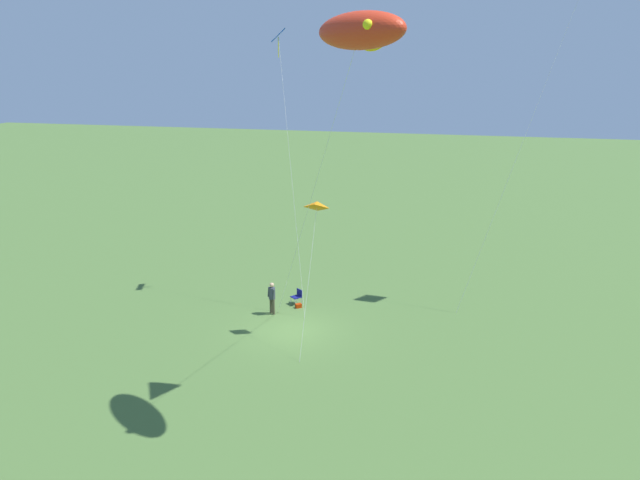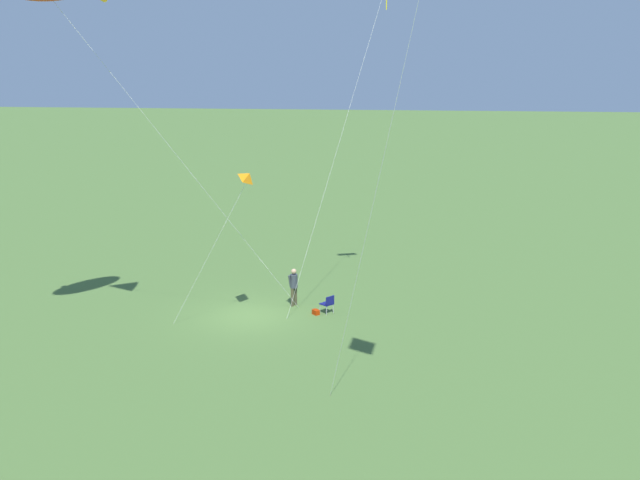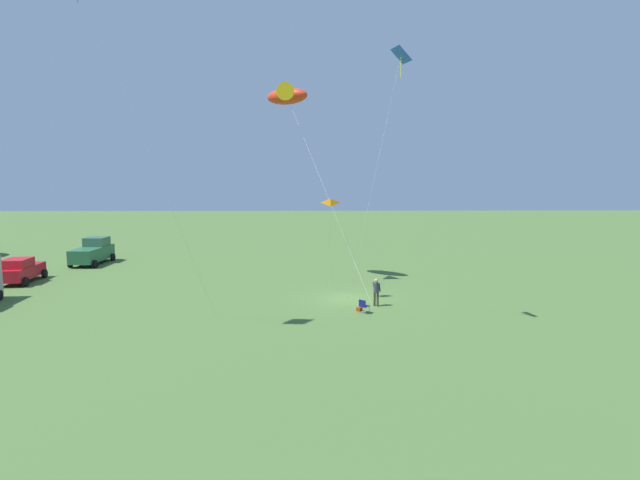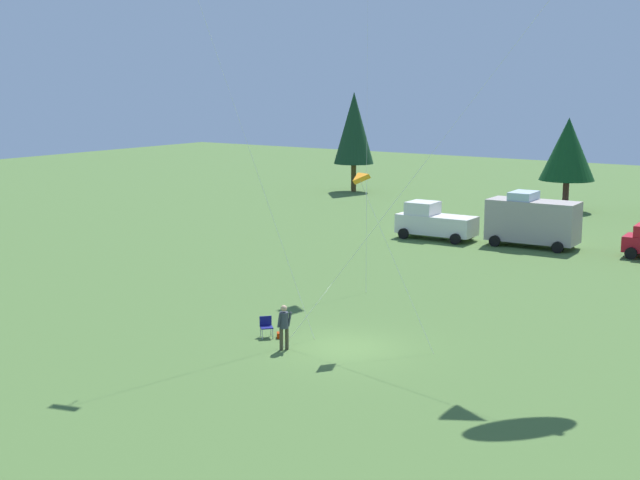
{
  "view_description": "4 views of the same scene",
  "coord_description": "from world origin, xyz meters",
  "px_view_note": "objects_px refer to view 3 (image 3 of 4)",
  "views": [
    {
      "loc": [
        27.34,
        7.66,
        13.28
      ],
      "look_at": [
        -3.02,
        0.74,
        3.87
      ],
      "focal_mm": 35.0,
      "sensor_mm": 36.0,
      "label": 1
    },
    {
      "loc": [
        -5.83,
        36.57,
        13.21
      ],
      "look_at": [
        -2.99,
        -1.56,
        3.1
      ],
      "focal_mm": 50.0,
      "sensor_mm": 36.0,
      "label": 2
    },
    {
      "loc": [
        -31.92,
        2.4,
        8.12
      ],
      "look_at": [
        0.15,
        1.88,
        3.89
      ],
      "focal_mm": 28.0,
      "sensor_mm": 36.0,
      "label": 3
    },
    {
      "loc": [
        17.79,
        -27.45,
        10.14
      ],
      "look_at": [
        -0.99,
        -0.37,
        4.14
      ],
      "focal_mm": 50.0,
      "sensor_mm": 36.0,
      "label": 4
    }
  ],
  "objects_px": {
    "person_kite_flyer": "(376,290)",
    "kite_diamond_blue": "(399,65)",
    "backpack_on_grass": "(359,309)",
    "car_red_sedan": "(20,270)",
    "folding_chair": "(363,305)",
    "kite_large_fish": "(287,95)",
    "kite_delta_orange": "(331,202)",
    "truck_green_flatbed": "(93,252)"
  },
  "relations": [
    {
      "from": "person_kite_flyer",
      "to": "kite_diamond_blue",
      "type": "height_order",
      "value": "kite_diamond_blue"
    },
    {
      "from": "person_kite_flyer",
      "to": "backpack_on_grass",
      "type": "height_order",
      "value": "person_kite_flyer"
    },
    {
      "from": "backpack_on_grass",
      "to": "person_kite_flyer",
      "type": "bearing_deg",
      "value": -46.39
    },
    {
      "from": "car_red_sedan",
      "to": "person_kite_flyer",
      "type": "bearing_deg",
      "value": 70.34
    },
    {
      "from": "folding_chair",
      "to": "kite_large_fish",
      "type": "distance_m",
      "value": 17.26
    },
    {
      "from": "person_kite_flyer",
      "to": "kite_delta_orange",
      "type": "bearing_deg",
      "value": 97.6
    },
    {
      "from": "kite_diamond_blue",
      "to": "car_red_sedan",
      "type": "bearing_deg",
      "value": 67.41
    },
    {
      "from": "truck_green_flatbed",
      "to": "kite_large_fish",
      "type": "relative_size",
      "value": 0.35
    },
    {
      "from": "truck_green_flatbed",
      "to": "kite_delta_orange",
      "type": "height_order",
      "value": "kite_delta_orange"
    },
    {
      "from": "kite_large_fish",
      "to": "car_red_sedan",
      "type": "bearing_deg",
      "value": 92.39
    },
    {
      "from": "kite_large_fish",
      "to": "kite_diamond_blue",
      "type": "relative_size",
      "value": 1.01
    },
    {
      "from": "kite_delta_orange",
      "to": "kite_diamond_blue",
      "type": "distance_m",
      "value": 9.56
    },
    {
      "from": "folding_chair",
      "to": "car_red_sedan",
      "type": "height_order",
      "value": "car_red_sedan"
    },
    {
      "from": "car_red_sedan",
      "to": "kite_large_fish",
      "type": "relative_size",
      "value": 0.3
    },
    {
      "from": "car_red_sedan",
      "to": "truck_green_flatbed",
      "type": "bearing_deg",
      "value": 162.05
    },
    {
      "from": "kite_diamond_blue",
      "to": "backpack_on_grass",
      "type": "bearing_deg",
      "value": 30.91
    },
    {
      "from": "backpack_on_grass",
      "to": "kite_diamond_blue",
      "type": "bearing_deg",
      "value": -149.09
    },
    {
      "from": "kite_diamond_blue",
      "to": "kite_delta_orange",
      "type": "bearing_deg",
      "value": 31.72
    },
    {
      "from": "person_kite_flyer",
      "to": "folding_chair",
      "type": "relative_size",
      "value": 2.12
    },
    {
      "from": "kite_large_fish",
      "to": "person_kite_flyer",
      "type": "bearing_deg",
      "value": -143.98
    },
    {
      "from": "person_kite_flyer",
      "to": "car_red_sedan",
      "type": "bearing_deg",
      "value": 110.17
    },
    {
      "from": "kite_large_fish",
      "to": "kite_diamond_blue",
      "type": "distance_m",
      "value": 13.44
    },
    {
      "from": "person_kite_flyer",
      "to": "folding_chair",
      "type": "distance_m",
      "value": 1.95
    },
    {
      "from": "folding_chair",
      "to": "person_kite_flyer",
      "type": "bearing_deg",
      "value": 11.52
    },
    {
      "from": "kite_diamond_blue",
      "to": "truck_green_flatbed",
      "type": "bearing_deg",
      "value": 52.16
    },
    {
      "from": "backpack_on_grass",
      "to": "kite_delta_orange",
      "type": "relative_size",
      "value": 0.05
    },
    {
      "from": "kite_delta_orange",
      "to": "kite_diamond_blue",
      "type": "bearing_deg",
      "value": -148.28
    },
    {
      "from": "person_kite_flyer",
      "to": "truck_green_flatbed",
      "type": "distance_m",
      "value": 28.43
    },
    {
      "from": "kite_large_fish",
      "to": "backpack_on_grass",
      "type": "bearing_deg",
      "value": -152.77
    },
    {
      "from": "backpack_on_grass",
      "to": "car_red_sedan",
      "type": "bearing_deg",
      "value": 71.55
    },
    {
      "from": "kite_diamond_blue",
      "to": "person_kite_flyer",
      "type": "bearing_deg",
      "value": 7.26
    },
    {
      "from": "car_red_sedan",
      "to": "folding_chair",
      "type": "bearing_deg",
      "value": 66.43
    },
    {
      "from": "car_red_sedan",
      "to": "truck_green_flatbed",
      "type": "height_order",
      "value": "truck_green_flatbed"
    },
    {
      "from": "folding_chair",
      "to": "kite_delta_orange",
      "type": "xyz_separation_m",
      "value": [
        3.1,
        1.84,
        5.93
      ]
    },
    {
      "from": "car_red_sedan",
      "to": "kite_delta_orange",
      "type": "height_order",
      "value": "kite_delta_orange"
    },
    {
      "from": "truck_green_flatbed",
      "to": "car_red_sedan",
      "type": "bearing_deg",
      "value": 168.76
    },
    {
      "from": "person_kite_flyer",
      "to": "backpack_on_grass",
      "type": "relative_size",
      "value": 5.44
    },
    {
      "from": "backpack_on_grass",
      "to": "kite_delta_orange",
      "type": "bearing_deg",
      "value": 32.56
    },
    {
      "from": "folding_chair",
      "to": "kite_delta_orange",
      "type": "bearing_deg",
      "value": 72.74
    },
    {
      "from": "person_kite_flyer",
      "to": "kite_large_fish",
      "type": "height_order",
      "value": "kite_large_fish"
    },
    {
      "from": "kite_delta_orange",
      "to": "kite_large_fish",
      "type": "bearing_deg",
      "value": 24.98
    },
    {
      "from": "kite_large_fish",
      "to": "kite_delta_orange",
      "type": "height_order",
      "value": "kite_large_fish"
    }
  ]
}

